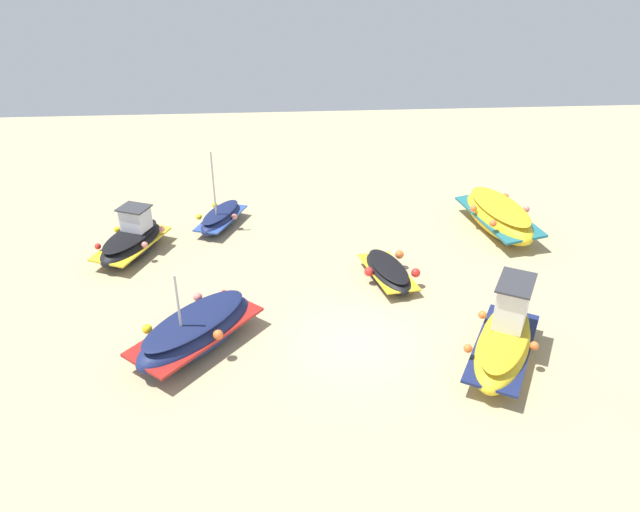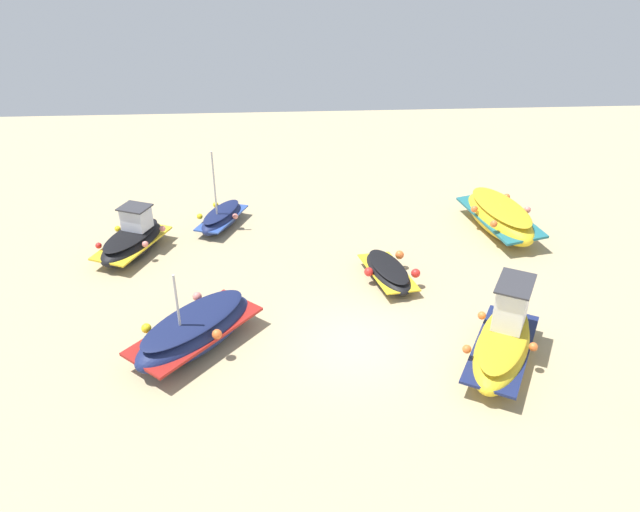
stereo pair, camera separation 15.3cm
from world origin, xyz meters
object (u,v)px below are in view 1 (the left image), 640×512
at_px(fishing_boat_1, 221,218).
at_px(fishing_boat_4, 388,272).
at_px(fishing_boat_3, 504,339).
at_px(fishing_boat_5, 132,240).
at_px(fishing_boat_2, 498,216).
at_px(fishing_boat_0, 196,331).

xyz_separation_m(fishing_boat_1, fishing_boat_4, (-6.69, 5.04, -0.07)).
xyz_separation_m(fishing_boat_3, fishing_boat_5, (12.89, -7.80, -0.17)).
bearing_deg(fishing_boat_2, fishing_boat_5, -96.58).
bearing_deg(fishing_boat_3, fishing_boat_0, 111.11).
bearing_deg(fishing_boat_5, fishing_boat_0, -130.44).
height_order(fishing_boat_2, fishing_boat_3, fishing_boat_3).
bearing_deg(fishing_boat_2, fishing_boat_1, -106.01).
height_order(fishing_boat_3, fishing_boat_4, fishing_boat_3).
bearing_deg(fishing_boat_3, fishing_boat_4, 57.82).
bearing_deg(fishing_boat_0, fishing_boat_5, 67.00).
relative_size(fishing_boat_1, fishing_boat_5, 0.92).
bearing_deg(fishing_boat_3, fishing_boat_5, 87.75).
relative_size(fishing_boat_1, fishing_boat_4, 1.09).
distance_m(fishing_boat_0, fishing_boat_4, 7.78).
height_order(fishing_boat_0, fishing_boat_1, fishing_boat_1).
distance_m(fishing_boat_2, fishing_boat_3, 9.29).
xyz_separation_m(fishing_boat_0, fishing_boat_3, (-9.61, 1.32, 0.15)).
relative_size(fishing_boat_0, fishing_boat_3, 1.01).
distance_m(fishing_boat_4, fishing_boat_5, 10.51).
xyz_separation_m(fishing_boat_1, fishing_boat_5, (3.44, 2.25, 0.18)).
distance_m(fishing_boat_0, fishing_boat_5, 7.26).
bearing_deg(fishing_boat_3, fishing_boat_2, 11.66).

